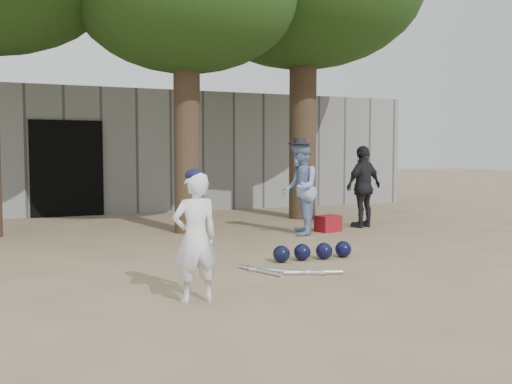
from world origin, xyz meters
name	(u,v)px	position (x,y,z in m)	size (l,w,h in m)	color
ground	(242,284)	(0.00, 0.00, 0.00)	(70.00, 70.00, 0.00)	#937C5E
boy_player	(195,238)	(-0.71, -0.55, 0.64)	(0.47, 0.31, 1.28)	white
spectator_blue	(300,189)	(2.35, 3.12, 0.83)	(0.80, 0.63, 1.65)	#839DCB
spectator_dark	(364,187)	(3.97, 3.55, 0.80)	(0.94, 0.39, 1.60)	black
red_bag	(328,224)	(3.02, 3.27, 0.15)	(0.42, 0.32, 0.30)	maroon
back_building	(104,151)	(0.00, 10.33, 1.50)	(16.00, 5.24, 3.00)	gray
helmet_row	(313,251)	(1.42, 0.93, 0.12)	(1.19, 0.27, 0.23)	black
bat_pile	(286,271)	(0.69, 0.28, 0.03)	(1.04, 0.85, 0.06)	silver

